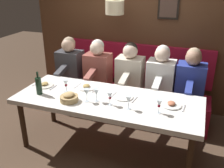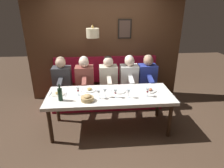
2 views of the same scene
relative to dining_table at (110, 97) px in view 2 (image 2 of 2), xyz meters
name	(u,v)px [view 2 (image 2 of 2)]	position (x,y,z in m)	size (l,w,h in m)	color
ground_plane	(110,128)	(0.00, 0.00, -0.67)	(12.00, 12.00, 0.00)	#4C3828
dining_table	(110,97)	(0.00, 0.00, 0.00)	(0.90, 2.31, 0.74)	silver
banquette_bench	(107,98)	(0.89, 0.00, -0.45)	(0.52, 2.51, 0.45)	maroon
back_wall_panel	(105,45)	(1.46, 0.00, 0.69)	(0.59, 3.71, 2.90)	#51331E
diner_nearest	(147,73)	(0.88, -0.93, 0.14)	(0.60, 0.40, 0.79)	#283893
diner_near	(129,74)	(0.88, -0.51, 0.14)	(0.60, 0.40, 0.79)	white
diner_middle	(108,74)	(0.88, -0.03, 0.14)	(0.60, 0.40, 0.79)	beige
diner_far	(85,75)	(0.88, 0.50, 0.14)	(0.60, 0.40, 0.79)	#934C42
diner_farthest	(62,76)	(0.88, 1.00, 0.14)	(0.60, 0.40, 0.79)	#3D3D42
place_setting_0	(150,90)	(0.07, -0.77, 0.08)	(0.24, 0.32, 0.05)	silver
place_setting_1	(119,91)	(0.09, -0.18, 0.07)	(0.24, 0.33, 0.01)	silver
place_setting_2	(58,94)	(0.07, 0.95, 0.08)	(0.24, 0.32, 0.05)	silver
place_setting_3	(90,90)	(0.20, 0.38, 0.08)	(0.24, 0.32, 0.05)	white
wine_glass_0	(99,92)	(-0.16, 0.20, 0.18)	(0.07, 0.07, 0.16)	silver
wine_glass_1	(105,91)	(-0.11, 0.10, 0.18)	(0.07, 0.07, 0.16)	silver
wine_glass_2	(115,91)	(-0.14, -0.09, 0.18)	(0.07, 0.07, 0.16)	silver
wine_glass_3	(147,90)	(-0.14, -0.66, 0.18)	(0.07, 0.07, 0.16)	silver
wine_glass_4	(129,92)	(-0.17, -0.32, 0.18)	(0.07, 0.07, 0.16)	silver
wine_glass_5	(78,89)	(0.01, 0.58, 0.18)	(0.07, 0.07, 0.16)	silver
wine_bottle	(60,94)	(-0.17, 0.87, 0.18)	(0.08, 0.08, 0.30)	black
bread_bowl	(87,98)	(-0.23, 0.41, 0.11)	(0.22, 0.22, 0.12)	tan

